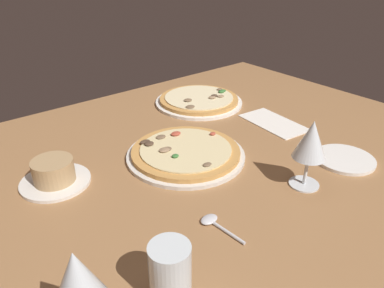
{
  "coord_description": "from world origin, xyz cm",
  "views": [
    {
      "loc": [
        -58.16,
        -67.85,
        53.89
      ],
      "look_at": [
        -2.35,
        0.23,
        7.0
      ],
      "focal_mm": 34.65,
      "sensor_mm": 36.0,
      "label": 1
    }
  ],
  "objects": [
    {
      "name": "dining_table",
      "position": [
        0.0,
        0.0,
        2.0
      ],
      "size": [
        150.0,
        110.0,
        4.0
      ],
      "primitive_type": "cube",
      "color": "#996B42",
      "rests_on": "ground"
    },
    {
      "name": "pizza_main",
      "position": [
        -4.74,
        0.52,
        5.22
      ],
      "size": [
        31.73,
        31.73,
        3.38
      ],
      "color": "silver",
      "rests_on": "dining_table"
    },
    {
      "name": "pizza_side",
      "position": [
        22.93,
        27.1,
        5.22
      ],
      "size": [
        31.05,
        31.05,
        3.36
      ],
      "color": "white",
      "rests_on": "dining_table"
    },
    {
      "name": "ramekin_on_saucer",
      "position": [
        -36.6,
        9.87,
        6.58
      ],
      "size": [
        16.45,
        16.45,
        6.23
      ],
      "color": "silver",
      "rests_on": "dining_table"
    },
    {
      "name": "wine_glass_far",
      "position": [
        8.7,
        -28.18,
        15.51
      ],
      "size": [
        7.63,
        7.63,
        16.62
      ],
      "color": "silver",
      "rests_on": "dining_table"
    },
    {
      "name": "wine_glass_near",
      "position": [
        -48.38,
        -33.22,
        16.35
      ],
      "size": [
        7.74,
        7.74,
        17.58
      ],
      "color": "silver",
      "rests_on": "dining_table"
    },
    {
      "name": "water_glass",
      "position": [
        -34.64,
        -33.82,
        8.51
      ],
      "size": [
        6.72,
        6.72,
        10.55
      ],
      "color": "silver",
      "rests_on": "dining_table"
    },
    {
      "name": "side_plate",
      "position": [
        26.5,
        -28.16,
        4.45
      ],
      "size": [
        15.56,
        15.56,
        0.9
      ],
      "primitive_type": "cylinder",
      "color": "white",
      "rests_on": "dining_table"
    },
    {
      "name": "paper_menu",
      "position": [
        30.49,
        -1.0,
        4.15
      ],
      "size": [
        13.59,
        22.54,
        0.3
      ],
      "primitive_type": "cube",
      "rotation": [
        0.0,
        0.0,
        -0.1
      ],
      "color": "white",
      "rests_on": "dining_table"
    },
    {
      "name": "spoon",
      "position": [
        -17.44,
        -25.21,
        4.46
      ],
      "size": [
        4.18,
        10.97,
        1.0
      ],
      "color": "silver",
      "rests_on": "dining_table"
    }
  ]
}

